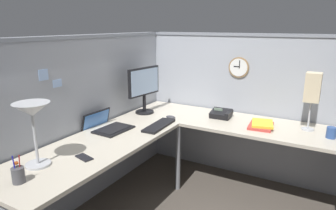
{
  "coord_description": "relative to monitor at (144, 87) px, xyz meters",
  "views": [
    {
      "loc": [
        -2.37,
        -1.16,
        1.67
      ],
      "look_at": [
        0.14,
        0.26,
        0.9
      ],
      "focal_mm": 32.47,
      "sensor_mm": 36.0,
      "label": 1
    }
  ],
  "objects": [
    {
      "name": "pinned_note_leftmost",
      "position": [
        -0.99,
        0.18,
        0.18
      ],
      "size": [
        0.09,
        0.0,
        0.06
      ],
      "primitive_type": "cube",
      "color": "#99B7E5"
    },
    {
      "name": "cubicle_wall_back",
      "position": [
        -0.64,
        0.23,
        -0.23
      ],
      "size": [
        2.57,
        0.12,
        1.58
      ],
      "color": "#999EA8",
      "rests_on": "ground"
    },
    {
      "name": "ground_plane",
      "position": [
        -0.28,
        -0.64,
        -1.02
      ],
      "size": [
        6.8,
        6.8,
        0.0
      ],
      "primitive_type": "plane",
      "color": "#4C443D"
    },
    {
      "name": "office_phone",
      "position": [
        0.25,
        -0.79,
        -0.26
      ],
      "size": [
        0.2,
        0.21,
        0.11
      ],
      "color": "black",
      "rests_on": "desk"
    },
    {
      "name": "computer_mouse",
      "position": [
        -0.05,
        -0.35,
        -0.28
      ],
      "size": [
        0.06,
        0.1,
        0.03
      ],
      "primitive_type": "ellipsoid",
      "color": "#38383D",
      "rests_on": "desk"
    },
    {
      "name": "monitor",
      "position": [
        0.0,
        0.0,
        0.0
      ],
      "size": [
        0.46,
        0.2,
        0.5
      ],
      "color": "black",
      "rests_on": "desk"
    },
    {
      "name": "pen_cup",
      "position": [
        -1.64,
        -0.18,
        -0.24
      ],
      "size": [
        0.08,
        0.08,
        0.18
      ],
      "color": "#4C4C51",
      "rests_on": "desk"
    },
    {
      "name": "wall_clock",
      "position": [
        0.54,
        -0.86,
        0.2
      ],
      "size": [
        0.04,
        0.22,
        0.22
      ],
      "color": "olive"
    },
    {
      "name": "desk_lamp_dome",
      "position": [
        -1.43,
        -0.08,
        0.07
      ],
      "size": [
        0.24,
        0.24,
        0.44
      ],
      "color": "#B7BABF",
      "rests_on": "desk"
    },
    {
      "name": "laptop",
      "position": [
        -0.61,
        0.03,
        -0.27
      ],
      "size": [
        0.36,
        0.4,
        0.22
      ],
      "color": "black",
      "rests_on": "desk"
    },
    {
      "name": "pinned_note_middle",
      "position": [
        -1.11,
        0.18,
        0.27
      ],
      "size": [
        0.09,
        0.0,
        0.08
      ],
      "primitive_type": "cube",
      "color": "#99B7E5"
    },
    {
      "name": "cubicle_wall_right",
      "position": [
        0.59,
        -0.9,
        -0.23
      ],
      "size": [
        0.12,
        2.37,
        1.58
      ],
      "color": "#999EA8",
      "rests_on": "ground"
    },
    {
      "name": "desk_lamp_paper",
      "position": [
        0.28,
        -1.61,
        0.09
      ],
      "size": [
        0.13,
        0.13,
        0.53
      ],
      "color": "#B7BABF",
      "rests_on": "desk"
    },
    {
      "name": "desk",
      "position": [
        -0.42,
        -0.69,
        -0.39
      ],
      "size": [
        2.35,
        2.15,
        0.73
      ],
      "color": "beige",
      "rests_on": "ground"
    },
    {
      "name": "book_stack",
      "position": [
        0.15,
        -1.22,
        -0.27
      ],
      "size": [
        0.31,
        0.25,
        0.04
      ],
      "color": "#BF3F38",
      "rests_on": "desk"
    },
    {
      "name": "cell_phone",
      "position": [
        -1.19,
        -0.27,
        -0.29
      ],
      "size": [
        0.1,
        0.16,
        0.01
      ],
      "primitive_type": "cube",
      "rotation": [
        0.0,
        0.0,
        -0.24
      ],
      "color": "black",
      "rests_on": "desk"
    },
    {
      "name": "coffee_mug",
      "position": [
        0.15,
        -1.81,
        -0.25
      ],
      "size": [
        0.08,
        0.08,
        0.1
      ],
      "primitive_type": "cylinder",
      "color": "#2D4C8C",
      "rests_on": "desk"
    },
    {
      "name": "keyboard",
      "position": [
        -0.32,
        -0.38,
        -0.28
      ],
      "size": [
        0.44,
        0.16,
        0.02
      ],
      "primitive_type": "cube",
      "rotation": [
        0.0,
        0.0,
        0.05
      ],
      "color": "black",
      "rests_on": "desk"
    }
  ]
}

